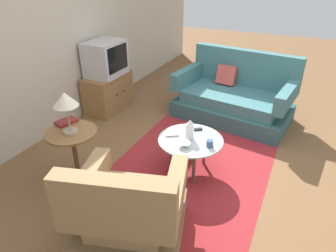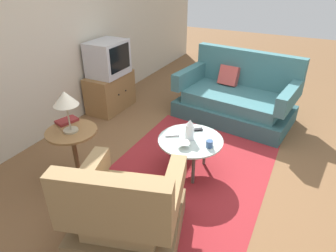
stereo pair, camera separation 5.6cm
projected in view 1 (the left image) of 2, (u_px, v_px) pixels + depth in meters
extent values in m
plane|color=brown|center=(203.00, 167.00, 3.48)|extent=(16.00, 16.00, 0.00)
cube|color=#BCB29E|center=(39.00, 32.00, 3.68)|extent=(9.00, 0.12, 2.70)
cube|color=maroon|center=(189.00, 170.00, 3.43)|extent=(2.31, 1.73, 0.00)
cube|color=brown|center=(132.00, 225.00, 2.55)|extent=(1.03, 1.06, 0.24)
cube|color=#93754C|center=(131.00, 207.00, 2.45)|extent=(0.82, 0.75, 0.18)
cube|color=#93754C|center=(114.00, 207.00, 2.00)|extent=(0.38, 0.87, 0.48)
cube|color=#93754C|center=(174.00, 195.00, 2.31)|extent=(0.83, 0.37, 0.20)
cube|color=#93754C|center=(87.00, 185.00, 2.41)|extent=(0.83, 0.37, 0.20)
cube|color=#325C60|center=(231.00, 110.00, 4.54)|extent=(1.17, 1.78, 0.24)
cube|color=#3D7075|center=(233.00, 98.00, 4.44)|extent=(0.99, 1.48, 0.18)
cube|color=#3D7075|center=(245.00, 68.00, 4.56)|extent=(0.35, 1.67, 0.54)
cube|color=#3D7075|center=(189.00, 75.00, 4.70)|extent=(0.97, 0.26, 0.25)
cube|color=#3D7075|center=(288.00, 95.00, 3.97)|extent=(0.97, 0.26, 0.25)
cube|color=#C64C47|center=(227.00, 75.00, 4.63)|extent=(0.24, 0.32, 0.32)
cylinder|color=#B2C6C1|center=(191.00, 140.00, 3.23)|extent=(0.71, 0.71, 0.02)
cylinder|color=#4C4742|center=(172.00, 152.00, 3.40)|extent=(0.04, 0.04, 0.40)
cylinder|color=#4C4742|center=(194.00, 167.00, 3.14)|extent=(0.04, 0.04, 0.40)
cylinder|color=#4C4742|center=(204.00, 149.00, 3.45)|extent=(0.04, 0.04, 0.40)
cylinder|color=olive|center=(71.00, 132.00, 3.02)|extent=(0.52, 0.52, 0.02)
cylinder|color=brown|center=(76.00, 157.00, 3.16)|extent=(0.05, 0.05, 0.58)
cylinder|color=brown|center=(79.00, 177.00, 3.30)|extent=(0.29, 0.29, 0.02)
cube|color=olive|center=(108.00, 92.00, 4.73)|extent=(0.79, 0.44, 0.58)
sphere|color=black|center=(117.00, 95.00, 4.56)|extent=(0.02, 0.02, 0.02)
sphere|color=black|center=(124.00, 91.00, 4.71)|extent=(0.02, 0.02, 0.02)
cube|color=#B7B7BC|center=(105.00, 59.00, 4.46)|extent=(0.60, 0.45, 0.52)
cube|color=black|center=(118.00, 58.00, 4.36)|extent=(0.48, 0.01, 0.37)
cylinder|color=#9E937A|center=(71.00, 131.00, 2.99)|extent=(0.15, 0.15, 0.02)
cylinder|color=#9E937A|center=(68.00, 118.00, 2.92)|extent=(0.02, 0.02, 0.27)
cone|color=beige|center=(65.00, 99.00, 2.82)|extent=(0.25, 0.25, 0.14)
cylinder|color=white|center=(190.00, 132.00, 3.19)|extent=(0.10, 0.10, 0.18)
cone|color=white|center=(190.00, 122.00, 3.14)|extent=(0.09, 0.09, 0.06)
cylinder|color=#335184|center=(210.00, 144.00, 3.08)|extent=(0.07, 0.07, 0.08)
torus|color=#335184|center=(211.00, 141.00, 3.11)|extent=(0.05, 0.01, 0.05)
cone|color=silver|center=(184.00, 144.00, 3.09)|extent=(0.14, 0.14, 0.05)
cube|color=black|center=(196.00, 129.00, 3.39)|extent=(0.13, 0.15, 0.02)
cube|color=#B2B2B7|center=(172.00, 135.00, 3.28)|extent=(0.12, 0.15, 0.02)
cube|color=maroon|center=(66.00, 122.00, 3.16)|extent=(0.25, 0.20, 0.03)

